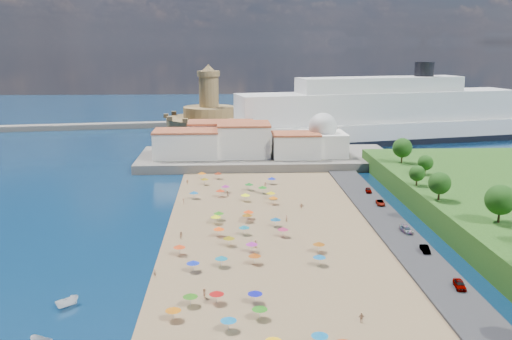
{
  "coord_description": "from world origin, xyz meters",
  "views": [
    {
      "loc": [
        -3.84,
        -127.14,
        42.19
      ],
      "look_at": [
        4.0,
        25.0,
        8.0
      ],
      "focal_mm": 40.0,
      "sensor_mm": 36.0,
      "label": 1
    }
  ],
  "objects": [
    {
      "name": "waterfront_buildings",
      "position": [
        -3.05,
        73.64,
        7.88
      ],
      "size": [
        57.0,
        29.0,
        11.0
      ],
      "color": "silver",
      "rests_on": "terrace"
    },
    {
      "name": "parked_cars",
      "position": [
        36.0,
        -5.05,
        1.36
      ],
      "size": [
        2.49,
        68.67,
        1.43
      ],
      "color": "gray",
      "rests_on": "promenade"
    },
    {
      "name": "fortress",
      "position": [
        -12.0,
        138.0,
        6.68
      ],
      "size": [
        40.0,
        40.0,
        32.4
      ],
      "color": "#96774B",
      "rests_on": "ground"
    },
    {
      "name": "cruise_ship",
      "position": [
        61.57,
        113.51,
        10.08
      ],
      "size": [
        157.02,
        56.71,
        34.04
      ],
      "color": "black",
      "rests_on": "ground"
    },
    {
      "name": "domed_building",
      "position": [
        30.0,
        71.0,
        8.97
      ],
      "size": [
        16.0,
        16.0,
        15.0
      ],
      "color": "silver",
      "rests_on": "terrace"
    },
    {
      "name": "moored_boats",
      "position": [
        -30.24,
        -46.05,
        0.8
      ],
      "size": [
        4.32,
        16.35,
        1.62
      ],
      "color": "white",
      "rests_on": "ground"
    },
    {
      "name": "breakwater",
      "position": [
        -110.0,
        153.0,
        1.3
      ],
      "size": [
        199.03,
        34.77,
        2.6
      ],
      "primitive_type": "cube",
      "rotation": [
        0.0,
        0.0,
        0.14
      ],
      "color": "#59544C",
      "rests_on": "ground"
    },
    {
      "name": "beach_parasols",
      "position": [
        -0.9,
        -9.13,
        2.15
      ],
      "size": [
        30.83,
        117.8,
        2.2
      ],
      "color": "gray",
      "rests_on": "beach"
    },
    {
      "name": "hillside_trees",
      "position": [
        48.69,
        -7.91,
        10.2
      ],
      "size": [
        14.57,
        106.02,
        8.01
      ],
      "color": "#382314",
      "rests_on": "hillside"
    },
    {
      "name": "beachgoers",
      "position": [
        -2.93,
        -3.26,
        1.1
      ],
      "size": [
        34.58,
        99.7,
        1.81
      ],
      "color": "tan",
      "rests_on": "beach"
    },
    {
      "name": "jetty",
      "position": [
        -12.0,
        108.0,
        1.2
      ],
      "size": [
        18.0,
        70.0,
        2.4
      ],
      "primitive_type": "cube",
      "color": "#59544C",
      "rests_on": "ground"
    },
    {
      "name": "terrace",
      "position": [
        10.0,
        73.0,
        1.5
      ],
      "size": [
        90.0,
        36.0,
        3.0
      ],
      "primitive_type": "cube",
      "color": "#59544C",
      "rests_on": "ground"
    },
    {
      "name": "ground",
      "position": [
        0.0,
        0.0,
        0.0
      ],
      "size": [
        700.0,
        700.0,
        0.0
      ],
      "primitive_type": "plane",
      "color": "#071938",
      "rests_on": "ground"
    }
  ]
}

